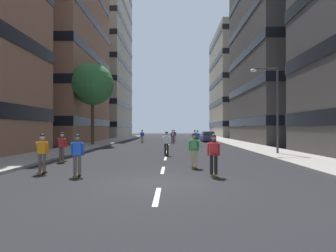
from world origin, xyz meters
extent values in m
plane|color=black|center=(0.00, 23.14, 0.00)|extent=(138.86, 138.86, 0.00)
cube|color=#9E9991|center=(-8.76, 26.04, 0.07)|extent=(3.60, 63.64, 0.14)
cube|color=#9E9991|center=(8.76, 26.04, 0.07)|extent=(3.60, 63.64, 0.14)
cube|color=silver|center=(0.00, -2.00, 0.00)|extent=(0.16, 2.20, 0.01)
cube|color=silver|center=(0.00, 3.00, 0.00)|extent=(0.16, 2.20, 0.01)
cube|color=silver|center=(0.00, 8.00, 0.00)|extent=(0.16, 2.20, 0.01)
cube|color=silver|center=(0.00, 13.00, 0.00)|extent=(0.16, 2.20, 0.01)
cube|color=silver|center=(0.00, 18.00, 0.00)|extent=(0.16, 2.20, 0.01)
cube|color=silver|center=(0.00, 23.00, 0.00)|extent=(0.16, 2.20, 0.01)
cube|color=silver|center=(0.00, 28.00, 0.00)|extent=(0.16, 2.20, 0.01)
cube|color=silver|center=(0.00, 33.00, 0.00)|extent=(0.16, 2.20, 0.01)
cube|color=silver|center=(0.00, 38.00, 0.00)|extent=(0.16, 2.20, 0.01)
cube|color=silver|center=(0.00, 43.00, 0.00)|extent=(0.16, 2.20, 0.01)
cube|color=silver|center=(0.00, 48.00, 0.00)|extent=(0.16, 2.20, 0.01)
cube|color=#9E6B51|center=(-19.38, 28.43, 16.56)|extent=(17.63, 17.20, 33.11)
cube|color=black|center=(-19.38, 28.43, 2.84)|extent=(17.75, 17.32, 1.10)
cube|color=black|center=(-19.38, 28.43, 7.57)|extent=(17.75, 17.32, 1.10)
cube|color=black|center=(-19.38, 28.43, 12.30)|extent=(17.75, 17.32, 1.10)
cube|color=black|center=(-19.38, 28.43, 17.03)|extent=(17.75, 17.32, 1.10)
cube|color=#B2A893|center=(-19.38, 53.76, 18.60)|extent=(17.63, 20.11, 37.19)
cube|color=black|center=(-19.38, 53.76, 2.79)|extent=(17.75, 20.23, 1.10)
cube|color=black|center=(-19.38, 53.76, 7.44)|extent=(17.75, 20.23, 1.10)
cube|color=black|center=(-19.38, 53.76, 12.09)|extent=(17.75, 20.23, 1.10)
cube|color=black|center=(-19.38, 53.76, 16.74)|extent=(17.75, 20.23, 1.10)
cube|color=black|center=(-19.38, 53.76, 21.39)|extent=(17.75, 20.23, 1.10)
cube|color=black|center=(-19.38, 53.76, 26.04)|extent=(17.75, 20.23, 1.10)
cube|color=black|center=(-19.38, 53.76, 30.69)|extent=(17.75, 20.23, 1.10)
cube|color=#4C4744|center=(19.38, 28.43, 16.66)|extent=(17.63, 18.53, 33.32)
cube|color=black|center=(19.38, 28.43, 2.86)|extent=(17.75, 18.65, 1.10)
cube|color=black|center=(19.38, 28.43, 7.62)|extent=(17.75, 18.65, 1.10)
cube|color=black|center=(19.38, 28.43, 12.38)|extent=(17.75, 18.65, 1.10)
cube|color=black|center=(19.38, 28.43, 17.14)|extent=(17.75, 18.65, 1.10)
cube|color=#B2A893|center=(19.38, 53.76, 12.16)|extent=(17.63, 19.34, 24.31)
cube|color=black|center=(19.38, 53.76, 2.92)|extent=(17.75, 19.46, 1.10)
cube|color=black|center=(19.38, 53.76, 7.78)|extent=(17.75, 19.46, 1.10)
cube|color=black|center=(19.38, 53.76, 12.64)|extent=(17.75, 19.46, 1.10)
cube|color=black|center=(19.38, 53.76, 17.50)|extent=(17.75, 19.46, 1.10)
cube|color=black|center=(19.38, 53.76, 22.37)|extent=(17.75, 19.46, 1.10)
cube|color=navy|center=(5.76, 30.26, 0.53)|extent=(1.80, 4.40, 0.70)
cube|color=#2D3338|center=(5.76, 30.11, 1.20)|extent=(1.60, 2.10, 0.64)
cylinder|color=black|center=(4.96, 31.71, 0.32)|extent=(0.22, 0.64, 0.64)
cylinder|color=black|center=(6.56, 31.71, 0.32)|extent=(0.22, 0.64, 0.64)
cylinder|color=black|center=(4.96, 28.81, 0.32)|extent=(0.22, 0.64, 0.64)
cylinder|color=black|center=(6.56, 28.81, 0.32)|extent=(0.22, 0.64, 0.64)
cylinder|color=#4C3823|center=(-8.76, 21.12, 2.79)|extent=(0.36, 0.36, 5.29)
sphere|color=#387A3D|center=(-8.76, 21.12, 7.13)|extent=(4.84, 4.84, 4.84)
cylinder|color=#3F3F44|center=(8.40, 10.47, 3.39)|extent=(0.16, 0.16, 6.50)
cylinder|color=#3F3F44|center=(7.50, 10.47, 6.54)|extent=(1.80, 0.10, 0.10)
ellipsoid|color=silver|center=(6.60, 10.47, 6.39)|extent=(0.50, 0.30, 0.24)
cube|color=brown|center=(-5.31, 1.83, 0.08)|extent=(0.30, 0.92, 0.02)
cylinder|color=#D8BF4C|center=(-5.34, 2.15, 0.04)|extent=(0.19, 0.09, 0.07)
cylinder|color=#D8BF4C|center=(-5.27, 1.51, 0.04)|extent=(0.19, 0.09, 0.07)
cylinder|color=#594C47|center=(-5.40, 1.82, 0.49)|extent=(0.15, 0.15, 0.80)
cylinder|color=#594C47|center=(-5.22, 1.84, 0.49)|extent=(0.15, 0.15, 0.80)
cube|color=orange|center=(-5.31, 1.83, 1.17)|extent=(0.34, 0.23, 0.55)
cylinder|color=orange|center=(-5.53, 1.86, 1.14)|extent=(0.11, 0.24, 0.55)
cylinder|color=orange|center=(-5.09, 1.90, 1.14)|extent=(0.11, 0.24, 0.55)
sphere|color=beige|center=(-5.31, 1.85, 1.62)|extent=(0.22, 0.22, 0.22)
sphere|color=black|center=(-5.31, 1.85, 1.67)|extent=(0.21, 0.21, 0.21)
cube|color=brown|center=(1.56, 3.70, 0.08)|extent=(0.29, 0.92, 0.02)
cylinder|color=#D8BF4C|center=(1.59, 4.01, 0.04)|extent=(0.19, 0.09, 0.07)
cylinder|color=#D8BF4C|center=(1.53, 3.38, 0.04)|extent=(0.19, 0.09, 0.07)
cylinder|color=tan|center=(1.47, 3.70, 0.49)|extent=(0.15, 0.15, 0.80)
cylinder|color=tan|center=(1.65, 3.69, 0.49)|extent=(0.15, 0.15, 0.80)
cube|color=green|center=(1.56, 3.70, 1.17)|extent=(0.34, 0.23, 0.55)
cylinder|color=green|center=(1.34, 3.77, 1.14)|extent=(0.11, 0.24, 0.55)
cylinder|color=green|center=(1.78, 3.72, 1.14)|extent=(0.11, 0.24, 0.55)
sphere|color=#997051|center=(1.56, 3.72, 1.62)|extent=(0.22, 0.22, 0.22)
sphere|color=black|center=(1.56, 3.72, 1.67)|extent=(0.21, 0.21, 0.21)
cube|color=#4C8C4C|center=(1.54, 3.52, 1.20)|extent=(0.27, 0.18, 0.40)
cube|color=brown|center=(0.78, 30.79, 0.08)|extent=(0.24, 0.91, 0.02)
cylinder|color=#D8BF4C|center=(0.80, 31.11, 0.04)|extent=(0.18, 0.08, 0.07)
cylinder|color=#D8BF4C|center=(0.77, 30.47, 0.04)|extent=(0.18, 0.08, 0.07)
cylinder|color=tan|center=(0.69, 30.80, 0.49)|extent=(0.15, 0.15, 0.80)
cylinder|color=tan|center=(0.87, 30.79, 0.49)|extent=(0.15, 0.15, 0.80)
cube|color=red|center=(0.78, 30.79, 1.17)|extent=(0.33, 0.21, 0.55)
cylinder|color=red|center=(0.57, 30.85, 1.14)|extent=(0.10, 0.23, 0.55)
cylinder|color=red|center=(1.01, 30.83, 1.14)|extent=(0.10, 0.23, 0.55)
sphere|color=beige|center=(0.78, 30.81, 1.62)|extent=(0.22, 0.22, 0.22)
sphere|color=black|center=(0.78, 30.81, 1.67)|extent=(0.21, 0.21, 0.21)
cube|color=black|center=(0.78, 30.61, 1.20)|extent=(0.27, 0.17, 0.40)
cube|color=brown|center=(3.34, 20.84, 0.08)|extent=(0.40, 0.92, 0.02)
cylinder|color=#D8BF4C|center=(3.41, 21.15, 0.04)|extent=(0.19, 0.11, 0.07)
cylinder|color=#D8BF4C|center=(3.27, 20.52, 0.04)|extent=(0.19, 0.11, 0.07)
cylinder|color=black|center=(3.25, 20.86, 0.49)|extent=(0.17, 0.17, 0.80)
cylinder|color=black|center=(3.43, 20.81, 0.49)|extent=(0.17, 0.17, 0.80)
cube|color=blue|center=(3.34, 20.84, 1.17)|extent=(0.36, 0.27, 0.55)
cylinder|color=blue|center=(3.14, 20.94, 1.14)|extent=(0.14, 0.24, 0.55)
cylinder|color=blue|center=(3.57, 20.83, 1.14)|extent=(0.14, 0.24, 0.55)
sphere|color=tan|center=(3.35, 20.86, 1.62)|extent=(0.22, 0.22, 0.22)
sphere|color=black|center=(3.35, 20.86, 1.67)|extent=(0.21, 0.21, 0.21)
cube|color=#3F72BF|center=(3.30, 20.66, 1.20)|extent=(0.29, 0.22, 0.40)
cube|color=brown|center=(3.33, 24.41, 0.08)|extent=(0.25, 0.91, 0.02)
cylinder|color=#D8BF4C|center=(3.35, 24.73, 0.04)|extent=(0.18, 0.08, 0.07)
cylinder|color=#D8BF4C|center=(3.31, 24.09, 0.04)|extent=(0.18, 0.08, 0.07)
cylinder|color=#2D334C|center=(3.24, 24.41, 0.49)|extent=(0.15, 0.15, 0.80)
cylinder|color=#2D334C|center=(3.42, 24.40, 0.49)|extent=(0.15, 0.15, 0.80)
cube|color=blue|center=(3.33, 24.41, 1.17)|extent=(0.33, 0.22, 0.55)
cylinder|color=blue|center=(3.12, 24.47, 1.14)|extent=(0.10, 0.23, 0.55)
cylinder|color=blue|center=(3.56, 24.44, 1.14)|extent=(0.10, 0.23, 0.55)
sphere|color=#997051|center=(3.33, 24.43, 1.62)|extent=(0.22, 0.22, 0.22)
sphere|color=black|center=(3.33, 24.43, 1.67)|extent=(0.21, 0.21, 0.21)
cube|color=#4C8C4C|center=(3.32, 24.23, 1.20)|extent=(0.27, 0.17, 0.40)
cube|color=brown|center=(0.51, 25.61, 0.08)|extent=(0.41, 0.92, 0.02)
cylinder|color=#D8BF4C|center=(0.44, 25.92, 0.04)|extent=(0.19, 0.11, 0.07)
cylinder|color=#D8BF4C|center=(0.59, 25.30, 0.04)|extent=(0.19, 0.11, 0.07)
cylinder|color=#594C47|center=(0.43, 25.59, 0.49)|extent=(0.17, 0.17, 0.80)
cylinder|color=#594C47|center=(0.60, 25.64, 0.49)|extent=(0.17, 0.17, 0.80)
cube|color=blue|center=(0.51, 25.61, 1.17)|extent=(0.36, 0.27, 0.55)
cylinder|color=blue|center=(0.29, 25.61, 1.14)|extent=(0.14, 0.24, 0.55)
cylinder|color=blue|center=(0.72, 25.72, 1.14)|extent=(0.14, 0.24, 0.55)
sphere|color=tan|center=(0.51, 25.63, 1.62)|extent=(0.22, 0.22, 0.22)
sphere|color=black|center=(0.51, 25.63, 1.67)|extent=(0.21, 0.21, 0.21)
cube|color=beige|center=(0.56, 25.44, 1.20)|extent=(0.29, 0.22, 0.40)
cube|color=brown|center=(2.19, 1.30, 0.08)|extent=(0.29, 0.92, 0.02)
cylinder|color=#D8BF4C|center=(2.22, 1.62, 0.04)|extent=(0.19, 0.09, 0.07)
cylinder|color=#D8BF4C|center=(2.16, 0.98, 0.04)|extent=(0.19, 0.09, 0.07)
cylinder|color=black|center=(2.10, 1.31, 0.49)|extent=(0.15, 0.15, 0.80)
cylinder|color=black|center=(2.28, 1.29, 0.49)|extent=(0.15, 0.15, 0.80)
cube|color=red|center=(2.19, 1.30, 1.17)|extent=(0.34, 0.23, 0.55)
cylinder|color=red|center=(1.98, 1.37, 1.14)|extent=(0.11, 0.24, 0.55)
cylinder|color=red|center=(2.41, 1.33, 1.14)|extent=(0.11, 0.24, 0.55)
sphere|color=#997051|center=(2.19, 1.32, 1.62)|extent=(0.22, 0.22, 0.22)
sphere|color=black|center=(2.19, 1.32, 1.67)|extent=(0.21, 0.21, 0.21)
cube|color=#A52626|center=(2.17, 1.12, 1.20)|extent=(0.27, 0.19, 0.40)
cube|color=brown|center=(-6.08, 5.85, 0.08)|extent=(0.40, 0.92, 0.02)
cylinder|color=#D8BF4C|center=(-6.01, 6.16, 0.04)|extent=(0.19, 0.11, 0.07)
cylinder|color=#D8BF4C|center=(-6.16, 5.54, 0.04)|extent=(0.19, 0.11, 0.07)
cylinder|color=#594C47|center=(-6.17, 5.87, 0.49)|extent=(0.17, 0.17, 0.80)
cylinder|color=#594C47|center=(-5.99, 5.83, 0.49)|extent=(0.17, 0.17, 0.80)
cube|color=red|center=(-6.08, 5.85, 1.17)|extent=(0.36, 0.27, 0.55)
cylinder|color=red|center=(-6.28, 5.95, 1.14)|extent=(0.14, 0.24, 0.55)
cylinder|color=red|center=(-5.86, 5.85, 1.14)|extent=(0.14, 0.24, 0.55)
sphere|color=beige|center=(-6.08, 5.87, 1.62)|extent=(0.22, 0.22, 0.22)
sphere|color=black|center=(-6.08, 5.87, 1.67)|extent=(0.21, 0.21, 0.21)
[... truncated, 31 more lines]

